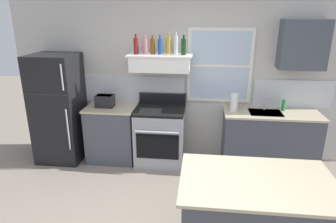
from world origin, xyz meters
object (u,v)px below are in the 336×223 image
dish_soap_bottle (284,105)px  kitchen_island (253,222)px  stove_range (160,135)px  toaster (105,101)px  bottle_clear_tall (176,45)px  refrigerator (59,108)px  paper_towel_roll (234,102)px  bottle_amber_wine (153,46)px  bottle_champagne_gold_foil (169,45)px  bottle_red_label_wine (136,46)px  bottle_blue_liqueur (160,46)px  bottle_dark_green_wine (184,47)px  bottle_rose_pink (145,46)px

dish_soap_bottle → kitchen_island: size_ratio=0.13×
stove_range → toaster: bearing=178.5°
stove_range → dish_soap_bottle: 1.96m
bottle_clear_tall → kitchen_island: bearing=-65.6°
refrigerator → toaster: (0.76, 0.05, 0.14)m
paper_towel_roll → kitchen_island: 2.05m
stove_range → bottle_amber_wine: 1.40m
paper_towel_roll → dish_soap_bottle: paper_towel_roll is taller
stove_range → bottle_champagne_gold_foil: (0.12, 0.13, 1.41)m
bottle_clear_tall → bottle_amber_wine: bearing=-168.3°
refrigerator → bottle_clear_tall: size_ratio=5.34×
refrigerator → stove_range: 1.70m
refrigerator → paper_towel_roll: size_ratio=6.43×
bottle_red_label_wine → bottle_champagne_gold_foil: size_ratio=0.95×
toaster → bottle_champagne_gold_foil: 1.33m
refrigerator → kitchen_island: bearing=-34.1°
refrigerator → bottle_blue_liqueur: 1.93m
refrigerator → paper_towel_roll: 2.78m
refrigerator → bottle_dark_green_wine: size_ratio=6.03×
bottle_rose_pink → paper_towel_roll: bottle_rose_pink is taller
refrigerator → bottle_champagne_gold_foil: 2.04m
toaster → stove_range: (0.89, -0.02, -0.54)m
bottle_red_label_wine → bottle_amber_wine: (0.25, 0.01, -0.01)m
bottle_clear_tall → kitchen_island: bottle_clear_tall is taller
toaster → bottle_champagne_gold_foil: bottle_champagne_gold_foil is taller
bottle_rose_pink → bottle_amber_wine: (0.13, -0.07, 0.00)m
bottle_champagne_gold_foil → bottle_dark_green_wine: bottle_champagne_gold_foil is taller
bottle_amber_wine → kitchen_island: size_ratio=0.20×
bottle_dark_green_wine → refrigerator: bearing=-178.1°
bottle_blue_liqueur → bottle_clear_tall: 0.24m
toaster → dish_soap_bottle: 2.77m
bottle_rose_pink → paper_towel_roll: size_ratio=1.00×
stove_range → kitchen_island: 2.25m
bottle_blue_liqueur → dish_soap_bottle: bottle_blue_liqueur is taller
paper_towel_roll → toaster: bearing=-179.6°
bottle_red_label_wine → bottle_dark_green_wine: size_ratio=1.02×
bottle_blue_liqueur → kitchen_island: (1.16, -2.00, -1.40)m
bottle_amber_wine → dish_soap_bottle: bearing=2.0°
bottle_champagne_gold_foil → stove_range: bearing=-133.6°
bottle_dark_green_wine → paper_towel_roll: 1.13m
stove_range → bottle_rose_pink: bottle_rose_pink is taller
bottle_blue_liqueur → kitchen_island: bearing=-59.8°
refrigerator → toaster: 0.78m
kitchen_island → stove_range: bearing=121.1°
toaster → refrigerator: bearing=-176.6°
bottle_red_label_wine → bottle_clear_tall: (0.58, 0.08, 0.01)m
bottle_amber_wine → bottle_blue_liqueur: 0.11m
stove_range → refrigerator: bearing=-179.2°
toaster → bottle_amber_wine: size_ratio=1.07×
bottle_blue_liqueur → bottle_champagne_gold_foil: 0.13m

